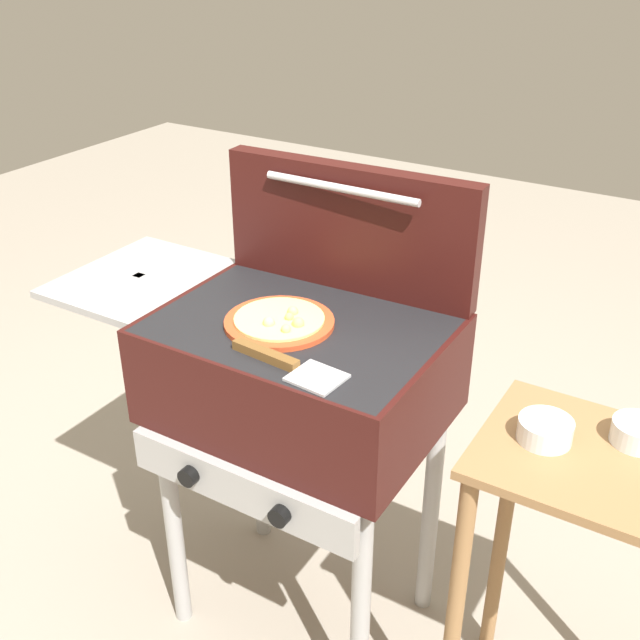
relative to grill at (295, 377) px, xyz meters
The scene contains 8 objects.
ground_plane 0.76m from the grill, 17.39° to the left, with size 8.00×8.00×0.00m, color gray.
grill is the anchor object (origin of this frame).
grill_lid_open 0.37m from the grill, 86.33° to the left, with size 0.63×0.09×0.30m.
pizza_cheese 0.16m from the grill, 121.66° to the right, with size 0.24×0.24×0.04m.
spatula 0.24m from the grill, 61.91° to the right, with size 0.26×0.10×0.02m.
prep_table 0.70m from the grill, ahead, with size 0.44×0.36×0.80m.
topping_bowl_near 0.58m from the grill, ahead, with size 0.11×0.11×0.04m.
topping_bowl_far 0.73m from the grill, ahead, with size 0.10×0.10×0.04m.
Camera 1 is at (0.81, -1.25, 1.70)m, focal length 42.98 mm.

